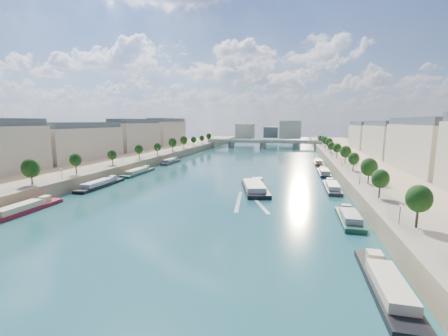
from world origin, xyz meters
The scene contains 17 objects.
ground centered at (0.00, 100.00, 0.00)m, with size 700.00×700.00×0.00m, color #0E343E.
quay_left centered at (-72.00, 100.00, 2.50)m, with size 44.00×520.00×5.00m, color #9E8460.
quay_right centered at (72.00, 100.00, 2.50)m, with size 44.00×520.00×5.00m, color #9E8460.
pave_left centered at (-57.00, 100.00, 5.05)m, with size 14.00×520.00×0.10m, color gray.
pave_right centered at (57.00, 100.00, 5.05)m, with size 14.00×520.00×0.10m, color gray.
trees_left centered at (-55.00, 102.00, 10.48)m, with size 4.80×268.80×8.26m.
trees_right centered at (55.00, 110.00, 10.48)m, with size 4.80×268.80×8.26m.
lamps_left centered at (-52.50, 90.00, 7.78)m, with size 0.36×200.36×4.28m.
lamps_right centered at (52.50, 105.00, 7.78)m, with size 0.36×200.36×4.28m.
buildings_left centered at (-85.00, 112.00, 16.45)m, with size 16.00×226.00×23.20m.
buildings_right centered at (85.00, 112.00, 16.45)m, with size 16.00×226.00×23.20m.
skyline centered at (3.19, 319.52, 14.66)m, with size 79.00×42.00×22.00m.
bridge centered at (0.00, 236.77, 5.08)m, with size 112.00×12.00×8.15m.
tour_barge centered at (16.33, 50.27, 1.11)m, with size 14.97×29.97×3.91m.
wake centered at (16.33, 33.70, 0.02)m, with size 13.80×25.95×0.04m.
moored_barges_left centered at (-45.50, 41.80, 0.84)m, with size 5.00×158.44×3.60m.
moored_barges_right centered at (45.50, 56.83, 0.84)m, with size 5.00×166.84×3.60m.
Camera 1 is at (30.66, -61.76, 26.35)m, focal length 24.00 mm.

